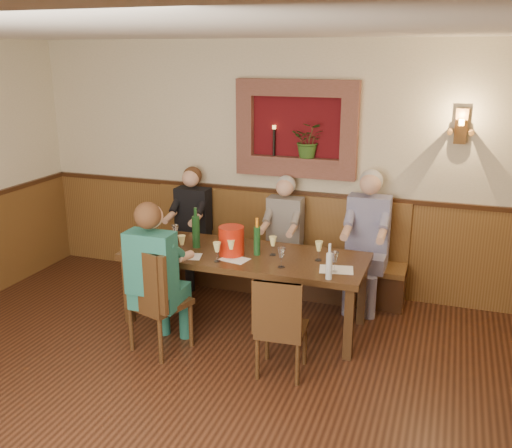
% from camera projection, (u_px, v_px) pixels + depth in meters
% --- Properties ---
extents(ground_plane, '(6.00, 6.00, 0.00)m').
position_uv_depth(ground_plane, '(158.00, 431.00, 4.17)').
color(ground_plane, black).
rests_on(ground_plane, ground).
extents(room_shell, '(6.04, 6.04, 2.82)m').
position_uv_depth(room_shell, '(143.00, 178.00, 3.62)').
color(room_shell, beige).
rests_on(room_shell, ground).
extents(wainscoting, '(6.02, 6.02, 1.15)m').
position_uv_depth(wainscoting, '(154.00, 359.00, 4.00)').
color(wainscoting, brown).
rests_on(wainscoting, ground).
extents(wall_niche, '(1.36, 0.30, 1.06)m').
position_uv_depth(wall_niche, '(300.00, 133.00, 6.23)').
color(wall_niche, '#520B10').
rests_on(wall_niche, ground).
extents(wall_sconce, '(0.25, 0.20, 0.35)m').
position_uv_depth(wall_sconce, '(461.00, 127.00, 5.66)').
color(wall_sconce, brown).
rests_on(wall_sconce, ground).
extents(dining_table, '(2.40, 0.90, 0.75)m').
position_uv_depth(dining_table, '(245.00, 261.00, 5.65)').
color(dining_table, black).
rests_on(dining_table, ground).
extents(bench, '(3.00, 0.45, 1.11)m').
position_uv_depth(bench, '(273.00, 262.00, 6.60)').
color(bench, '#381E0F').
rests_on(bench, ground).
extents(chair_near_left, '(0.57, 0.57, 1.02)m').
position_uv_depth(chair_near_left, '(159.00, 320.00, 5.23)').
color(chair_near_left, black).
rests_on(chair_near_left, ground).
extents(chair_near_right, '(0.43, 0.43, 0.90)m').
position_uv_depth(chair_near_right, '(281.00, 345.00, 4.85)').
color(chair_near_right, black).
rests_on(chair_near_right, ground).
extents(person_bench_left, '(0.40, 0.49, 1.38)m').
position_uv_depth(person_bench_left, '(191.00, 236.00, 6.75)').
color(person_bench_left, black).
rests_on(person_bench_left, ground).
extents(person_bench_mid, '(0.39, 0.48, 1.36)m').
position_uv_depth(person_bench_mid, '(283.00, 247.00, 6.40)').
color(person_bench_mid, '#5F5A56').
rests_on(person_bench_mid, ground).
extents(person_bench_right, '(0.45, 0.55, 1.49)m').
position_uv_depth(person_bench_right, '(366.00, 251.00, 6.08)').
color(person_bench_right, navy).
rests_on(person_bench_right, ground).
extents(person_chair_front, '(0.43, 0.52, 1.44)m').
position_uv_depth(person_chair_front, '(158.00, 290.00, 5.14)').
color(person_chair_front, navy).
rests_on(person_chair_front, ground).
extents(spittoon_bucket, '(0.33, 0.33, 0.28)m').
position_uv_depth(spittoon_bucket, '(231.00, 241.00, 5.56)').
color(spittoon_bucket, '#B91D0B').
rests_on(spittoon_bucket, dining_table).
extents(wine_bottle_green_a, '(0.07, 0.07, 0.37)m').
position_uv_depth(wine_bottle_green_a, '(257.00, 240.00, 5.55)').
color(wine_bottle_green_a, '#19471E').
rests_on(wine_bottle_green_a, dining_table).
extents(wine_bottle_green_b, '(0.10, 0.10, 0.42)m').
position_uv_depth(wine_bottle_green_b, '(196.00, 231.00, 5.75)').
color(wine_bottle_green_b, '#19471E').
rests_on(wine_bottle_green_b, dining_table).
extents(water_bottle, '(0.06, 0.06, 0.33)m').
position_uv_depth(water_bottle, '(329.00, 265.00, 4.96)').
color(water_bottle, silver).
rests_on(water_bottle, dining_table).
extents(tasting_sheet_a, '(0.28, 0.21, 0.00)m').
position_uv_depth(tasting_sheet_a, '(160.00, 246.00, 5.83)').
color(tasting_sheet_a, white).
rests_on(tasting_sheet_a, dining_table).
extents(tasting_sheet_b, '(0.30, 0.24, 0.00)m').
position_uv_depth(tasting_sheet_b, '(235.00, 259.00, 5.46)').
color(tasting_sheet_b, white).
rests_on(tasting_sheet_b, dining_table).
extents(tasting_sheet_c, '(0.34, 0.27, 0.00)m').
position_uv_depth(tasting_sheet_c, '(336.00, 270.00, 5.20)').
color(tasting_sheet_c, white).
rests_on(tasting_sheet_c, dining_table).
extents(tasting_sheet_d, '(0.31, 0.25, 0.00)m').
position_uv_depth(tasting_sheet_d, '(187.00, 256.00, 5.54)').
color(tasting_sheet_d, white).
rests_on(tasting_sheet_d, dining_table).
extents(wine_glass_0, '(0.08, 0.08, 0.19)m').
position_uv_depth(wine_glass_0, '(281.00, 258.00, 5.24)').
color(wine_glass_0, white).
rests_on(wine_glass_0, dining_table).
extents(wine_glass_1, '(0.08, 0.08, 0.19)m').
position_uv_depth(wine_glass_1, '(217.00, 252.00, 5.39)').
color(wine_glass_1, '#FBF296').
rests_on(wine_glass_1, dining_table).
extents(wine_glass_2, '(0.08, 0.08, 0.19)m').
position_uv_depth(wine_glass_2, '(231.00, 249.00, 5.46)').
color(wine_glass_2, '#FBF296').
rests_on(wine_glass_2, dining_table).
extents(wine_glass_3, '(0.08, 0.08, 0.19)m').
position_uv_depth(wine_glass_3, '(319.00, 251.00, 5.41)').
color(wine_glass_3, '#FBF296').
rests_on(wine_glass_3, dining_table).
extents(wine_glass_4, '(0.08, 0.08, 0.19)m').
position_uv_depth(wine_glass_4, '(175.00, 234.00, 5.92)').
color(wine_glass_4, white).
rests_on(wine_glass_4, dining_table).
extents(wine_glass_5, '(0.08, 0.08, 0.19)m').
position_uv_depth(wine_glass_5, '(273.00, 246.00, 5.55)').
color(wine_glass_5, '#FBF296').
rests_on(wine_glass_5, dining_table).
extents(wine_glass_6, '(0.08, 0.08, 0.19)m').
position_uv_depth(wine_glass_6, '(145.00, 238.00, 5.78)').
color(wine_glass_6, '#FBF296').
rests_on(wine_glass_6, dining_table).
extents(wine_glass_7, '(0.08, 0.08, 0.19)m').
position_uv_depth(wine_glass_7, '(335.00, 262.00, 5.12)').
color(wine_glass_7, white).
rests_on(wine_glass_7, dining_table).
extents(wine_glass_8, '(0.08, 0.08, 0.19)m').
position_uv_depth(wine_glass_8, '(224.00, 241.00, 5.71)').
color(wine_glass_8, white).
rests_on(wine_glass_8, dining_table).
extents(wine_glass_9, '(0.08, 0.08, 0.19)m').
position_uv_depth(wine_glass_9, '(182.00, 245.00, 5.58)').
color(wine_glass_9, '#FBF296').
rests_on(wine_glass_9, dining_table).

